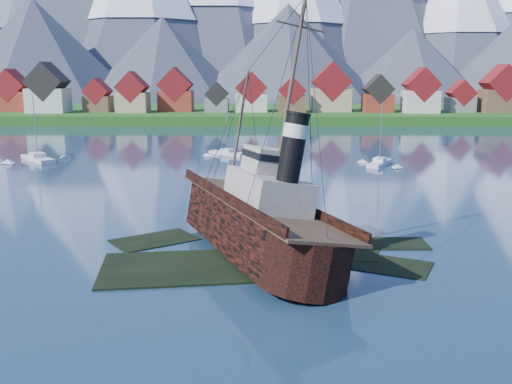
{
  "coord_description": "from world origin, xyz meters",
  "views": [
    {
      "loc": [
        1.82,
        -48.91,
        16.53
      ],
      "look_at": [
        1.22,
        6.0,
        5.0
      ],
      "focal_mm": 40.0,
      "sensor_mm": 36.0,
      "label": 1
    }
  ],
  "objects_px": {
    "tugboat_wreck": "(252,216)",
    "sailboat_c": "(227,154)",
    "sailboat_d": "(380,164)",
    "sailboat_a": "(38,159)"
  },
  "relations": [
    {
      "from": "tugboat_wreck",
      "to": "sailboat_c",
      "type": "height_order",
      "value": "tugboat_wreck"
    },
    {
      "from": "sailboat_c",
      "to": "sailboat_d",
      "type": "height_order",
      "value": "sailboat_d"
    },
    {
      "from": "tugboat_wreck",
      "to": "sailboat_a",
      "type": "relative_size",
      "value": 2.36
    },
    {
      "from": "sailboat_a",
      "to": "tugboat_wreck",
      "type": "bearing_deg",
      "value": -93.76
    },
    {
      "from": "tugboat_wreck",
      "to": "sailboat_d",
      "type": "xyz_separation_m",
      "value": [
        22.33,
        49.75,
        -2.8
      ]
    },
    {
      "from": "tugboat_wreck",
      "to": "sailboat_c",
      "type": "relative_size",
      "value": 2.86
    },
    {
      "from": "sailboat_a",
      "to": "sailboat_d",
      "type": "relative_size",
      "value": 1.1
    },
    {
      "from": "sailboat_c",
      "to": "sailboat_d",
      "type": "relative_size",
      "value": 0.91
    },
    {
      "from": "tugboat_wreck",
      "to": "sailboat_a",
      "type": "xyz_separation_m",
      "value": [
        -41.88,
        54.26,
        -2.79
      ]
    },
    {
      "from": "sailboat_d",
      "to": "tugboat_wreck",
      "type": "bearing_deg",
      "value": -85.51
    }
  ]
}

